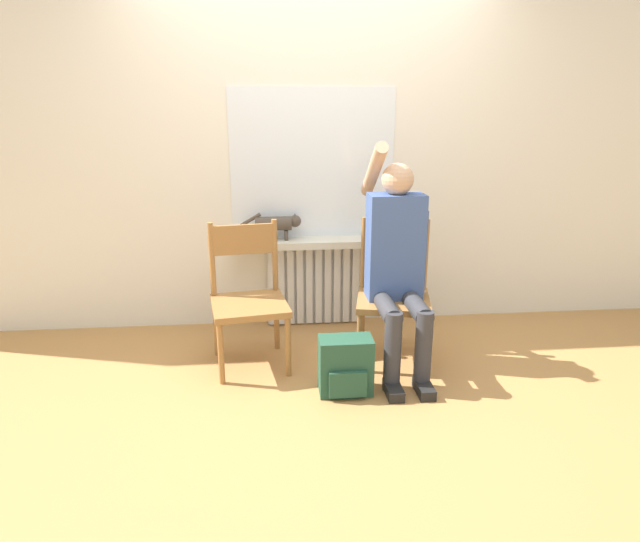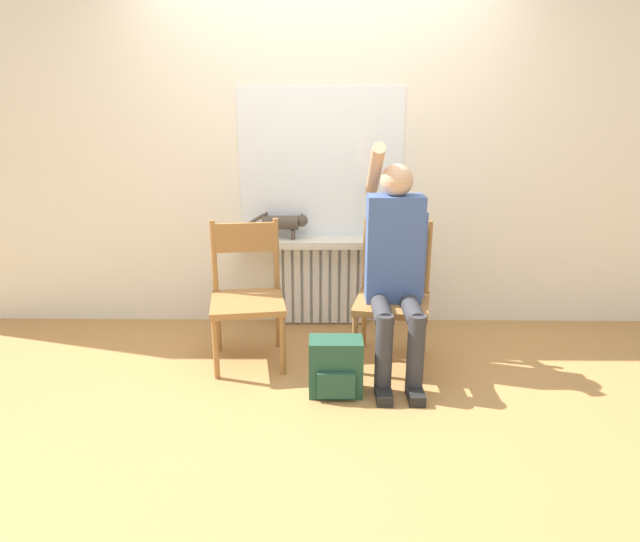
# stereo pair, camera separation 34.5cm
# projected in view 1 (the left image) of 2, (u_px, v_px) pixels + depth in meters

# --- Properties ---
(ground_plane) EXTENTS (12.00, 12.00, 0.00)m
(ground_plane) POSITION_uv_depth(u_px,v_px,m) (331.00, 400.00, 3.02)
(ground_plane) COLOR #B27F47
(wall_with_window) EXTENTS (7.00, 0.06, 2.70)m
(wall_with_window) POSITION_uv_depth(u_px,v_px,m) (312.00, 142.00, 3.80)
(wall_with_window) COLOR white
(wall_with_window) RESTS_ON ground_plane
(radiator) EXTENTS (0.70, 0.08, 0.62)m
(radiator) POSITION_uv_depth(u_px,v_px,m) (313.00, 284.00, 4.03)
(radiator) COLOR silver
(radiator) RESTS_ON ground_plane
(windowsill) EXTENTS (1.22, 0.22, 0.05)m
(windowsill) POSITION_uv_depth(u_px,v_px,m) (314.00, 243.00, 3.87)
(windowsill) COLOR beige
(windowsill) RESTS_ON radiator
(window_glass) EXTENTS (1.17, 0.01, 1.05)m
(window_glass) POSITION_uv_depth(u_px,v_px,m) (313.00, 164.00, 3.81)
(window_glass) COLOR white
(window_glass) RESTS_ON windowsill
(chair_left) EXTENTS (0.52, 0.52, 0.90)m
(chair_left) POSITION_uv_depth(u_px,v_px,m) (248.00, 296.00, 3.35)
(chair_left) COLOR #9E6B38
(chair_left) RESTS_ON ground_plane
(chair_right) EXTENTS (0.54, 0.54, 0.90)m
(chair_right) POSITION_uv_depth(u_px,v_px,m) (393.00, 292.00, 3.44)
(chair_right) COLOR #9E6B38
(chair_right) RESTS_ON ground_plane
(person) EXTENTS (0.36, 0.97, 1.40)m
(person) POSITION_uv_depth(u_px,v_px,m) (398.00, 260.00, 3.26)
(person) COLOR #333338
(person) RESTS_ON ground_plane
(cat) EXTENTS (0.45, 0.10, 0.20)m
(cat) POSITION_uv_depth(u_px,v_px,m) (277.00, 224.00, 3.82)
(cat) COLOR #4C4238
(cat) RESTS_ON windowsill
(backpack) EXTENTS (0.30, 0.20, 0.34)m
(backpack) POSITION_uv_depth(u_px,v_px,m) (346.00, 366.00, 3.06)
(backpack) COLOR #234C38
(backpack) RESTS_ON ground_plane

